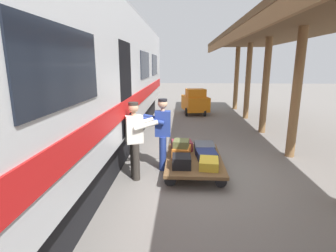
% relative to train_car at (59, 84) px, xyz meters
% --- Properties ---
extents(ground_plane, '(60.00, 60.00, 0.00)m').
position_rel_train_car_xyz_m(ground_plane, '(-3.46, -0.00, -2.06)').
color(ground_plane, slate).
extents(platform_canopy, '(3.20, 19.17, 3.56)m').
position_rel_train_car_xyz_m(platform_canopy, '(-5.65, -0.00, 1.18)').
color(platform_canopy, brown).
rests_on(platform_canopy, ground_plane).
extents(train_car, '(3.02, 16.99, 4.00)m').
position_rel_train_car_xyz_m(train_car, '(0.00, 0.00, 0.00)').
color(train_car, silver).
rests_on(train_car, ground_plane).
extents(luggage_cart, '(1.30, 2.20, 0.32)m').
position_rel_train_car_xyz_m(luggage_cart, '(-3.02, -0.19, -1.79)').
color(luggage_cart, brown).
rests_on(luggage_cart, ground_plane).
extents(suitcase_orange_carryall, '(0.46, 0.58, 0.26)m').
position_rel_train_car_xyz_m(suitcase_orange_carryall, '(-2.73, -0.19, -1.62)').
color(suitcase_orange_carryall, '#CC6B23').
rests_on(suitcase_orange_carryall, luggage_cart).
extents(suitcase_slate_roller, '(0.50, 0.63, 0.16)m').
position_rel_train_car_xyz_m(suitcase_slate_roller, '(-3.32, -0.79, -1.66)').
color(suitcase_slate_roller, '#4C515B').
rests_on(suitcase_slate_roller, luggage_cart).
extents(suitcase_navy_fabric, '(0.52, 0.60, 0.17)m').
position_rel_train_car_xyz_m(suitcase_navy_fabric, '(-3.32, -0.19, -1.66)').
color(suitcase_navy_fabric, navy).
rests_on(suitcase_navy_fabric, luggage_cart).
extents(suitcase_black_hardshell, '(0.41, 0.46, 0.26)m').
position_rel_train_car_xyz_m(suitcase_black_hardshell, '(-2.73, 0.42, -1.62)').
color(suitcase_black_hardshell, black).
rests_on(suitcase_black_hardshell, luggage_cart).
extents(suitcase_yellow_case, '(0.45, 0.59, 0.19)m').
position_rel_train_car_xyz_m(suitcase_yellow_case, '(-3.32, 0.42, -1.65)').
color(suitcase_yellow_case, gold).
rests_on(suitcase_yellow_case, luggage_cart).
extents(suitcase_burgundy_valise, '(0.57, 0.52, 0.23)m').
position_rel_train_car_xyz_m(suitcase_burgundy_valise, '(-2.73, -0.79, -1.63)').
color(suitcase_burgundy_valise, maroon).
rests_on(suitcase_burgundy_valise, luggage_cart).
extents(suitcase_olive_duffel, '(0.39, 0.41, 0.17)m').
position_rel_train_car_xyz_m(suitcase_olive_duffel, '(-2.72, -0.19, -1.40)').
color(suitcase_olive_duffel, brown).
rests_on(suitcase_olive_duffel, suitcase_orange_carryall).
extents(porter_in_overalls, '(0.67, 0.43, 1.70)m').
position_rel_train_car_xyz_m(porter_in_overalls, '(-2.26, -0.26, -1.14)').
color(porter_in_overalls, navy).
rests_on(porter_in_overalls, ground_plane).
extents(porter_by_door, '(0.74, 0.60, 1.70)m').
position_rel_train_car_xyz_m(porter_by_door, '(-1.72, 0.32, -1.14)').
color(porter_by_door, '#332D28').
rests_on(porter_by_door, ground_plane).
extents(baggage_tug, '(1.42, 1.89, 1.30)m').
position_rel_train_car_xyz_m(baggage_tug, '(-3.38, -7.47, -1.43)').
color(baggage_tug, orange).
rests_on(baggage_tug, ground_plane).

